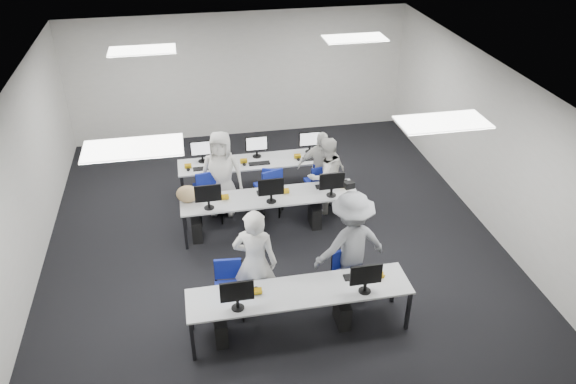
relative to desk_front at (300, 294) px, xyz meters
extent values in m
plane|color=black|center=(0.00, 2.40, -0.68)|extent=(9.00, 9.00, 0.00)
plane|color=white|center=(0.00, 2.40, 2.32)|extent=(9.00, 9.00, 0.00)
cube|color=silver|center=(0.00, 6.90, 0.82)|extent=(8.00, 0.02, 3.00)
cube|color=silver|center=(0.00, -2.10, 0.82)|extent=(8.00, 0.02, 3.00)
cube|color=silver|center=(-4.00, 2.40, 0.82)|extent=(0.02, 9.00, 3.00)
cube|color=silver|center=(4.00, 2.40, 0.82)|extent=(0.02, 9.00, 3.00)
cube|color=white|center=(-2.00, 0.40, 2.30)|extent=(1.20, 0.60, 0.02)
cube|color=white|center=(2.00, 0.40, 2.30)|extent=(1.20, 0.60, 0.02)
cube|color=white|center=(-2.00, 4.40, 2.30)|extent=(1.20, 0.60, 0.02)
cube|color=white|center=(2.00, 4.40, 2.30)|extent=(1.20, 0.60, 0.02)
cube|color=#AEB0B2|center=(0.00, 0.00, 0.03)|extent=(3.20, 0.70, 0.03)
cube|color=black|center=(-1.55, -0.30, -0.33)|extent=(0.05, 0.05, 0.70)
cube|color=black|center=(-1.55, 0.30, -0.33)|extent=(0.05, 0.05, 0.70)
cube|color=black|center=(1.55, -0.30, -0.33)|extent=(0.05, 0.05, 0.70)
cube|color=black|center=(1.55, 0.30, -0.33)|extent=(0.05, 0.05, 0.70)
cube|color=#AEB0B2|center=(0.00, 2.60, 0.03)|extent=(3.20, 0.70, 0.03)
cube|color=black|center=(-1.55, 2.30, -0.33)|extent=(0.05, 0.05, 0.70)
cube|color=black|center=(-1.55, 2.90, -0.33)|extent=(0.05, 0.05, 0.70)
cube|color=black|center=(1.55, 2.30, -0.33)|extent=(0.05, 0.05, 0.70)
cube|color=black|center=(1.55, 2.90, -0.33)|extent=(0.05, 0.05, 0.70)
cube|color=#AEB0B2|center=(0.00, 4.00, 0.03)|extent=(3.20, 0.70, 0.03)
cube|color=black|center=(-1.55, 3.70, -0.33)|extent=(0.05, 0.05, 0.70)
cube|color=black|center=(-1.55, 4.30, -0.33)|extent=(0.05, 0.05, 0.70)
cube|color=black|center=(1.55, 3.70, -0.33)|extent=(0.05, 0.05, 0.70)
cube|color=black|center=(1.55, 4.30, -0.33)|extent=(0.05, 0.05, 0.70)
cube|color=#0D3AB0|center=(-0.90, -0.18, 0.35)|extent=(0.46, 0.04, 0.32)
cube|color=black|center=(-0.90, 0.14, 0.06)|extent=(0.42, 0.14, 0.02)
ellipsoid|color=black|center=(-0.60, 0.14, 0.07)|extent=(0.07, 0.10, 0.04)
cube|color=black|center=(-1.15, 0.00, -0.47)|extent=(0.18, 0.40, 0.42)
cube|color=white|center=(0.90, -0.18, 0.35)|extent=(0.46, 0.04, 0.32)
cube|color=black|center=(0.90, 0.14, 0.06)|extent=(0.42, 0.14, 0.02)
ellipsoid|color=black|center=(1.20, 0.14, 0.07)|extent=(0.07, 0.10, 0.04)
cube|color=black|center=(0.65, 0.00, -0.47)|extent=(0.18, 0.40, 0.42)
cube|color=white|center=(-1.10, 2.42, 0.35)|extent=(0.46, 0.04, 0.32)
cube|color=black|center=(-1.10, 2.74, 0.06)|extent=(0.42, 0.14, 0.02)
ellipsoid|color=black|center=(-0.80, 2.74, 0.07)|extent=(0.07, 0.10, 0.04)
cube|color=black|center=(-1.35, 2.60, -0.47)|extent=(0.18, 0.40, 0.42)
cube|color=white|center=(0.00, 2.42, 0.35)|extent=(0.46, 0.04, 0.32)
cube|color=black|center=(0.00, 2.74, 0.06)|extent=(0.42, 0.14, 0.02)
ellipsoid|color=black|center=(0.30, 2.74, 0.07)|extent=(0.07, 0.10, 0.04)
cube|color=black|center=(-0.25, 2.60, -0.47)|extent=(0.18, 0.40, 0.42)
cube|color=white|center=(1.10, 2.42, 0.35)|extent=(0.46, 0.04, 0.32)
cube|color=black|center=(1.10, 2.74, 0.06)|extent=(0.42, 0.14, 0.02)
ellipsoid|color=black|center=(1.40, 2.74, 0.07)|extent=(0.07, 0.10, 0.04)
cube|color=black|center=(0.85, 2.60, -0.47)|extent=(0.18, 0.40, 0.42)
cube|color=white|center=(-1.10, 4.18, 0.35)|extent=(0.46, 0.04, 0.32)
cube|color=black|center=(-1.10, 3.86, 0.06)|extent=(0.42, 0.14, 0.02)
ellipsoid|color=black|center=(-1.40, 3.86, 0.07)|extent=(0.07, 0.10, 0.04)
cube|color=black|center=(-0.85, 4.00, -0.47)|extent=(0.18, 0.40, 0.42)
cube|color=white|center=(0.00, 4.18, 0.35)|extent=(0.46, 0.04, 0.32)
cube|color=black|center=(0.00, 3.86, 0.06)|extent=(0.42, 0.14, 0.02)
ellipsoid|color=black|center=(-0.30, 3.86, 0.07)|extent=(0.07, 0.10, 0.04)
cube|color=black|center=(0.25, 4.00, -0.47)|extent=(0.18, 0.40, 0.42)
cube|color=white|center=(1.10, 4.18, 0.35)|extent=(0.46, 0.04, 0.32)
cube|color=black|center=(1.10, 3.86, 0.06)|extent=(0.42, 0.14, 0.02)
ellipsoid|color=black|center=(0.80, 3.86, 0.07)|extent=(0.07, 0.10, 0.04)
cube|color=black|center=(1.35, 4.00, -0.47)|extent=(0.18, 0.40, 0.42)
cube|color=navy|center=(-0.96, 0.54, -0.24)|extent=(0.46, 0.44, 0.06)
cube|color=navy|center=(-0.95, 0.73, 0.01)|extent=(0.41, 0.08, 0.35)
cube|color=navy|center=(0.88, 0.51, -0.26)|extent=(0.50, 0.49, 0.06)
cube|color=navy|center=(0.83, 0.69, -0.02)|extent=(0.38, 0.16, 0.33)
cube|color=navy|center=(-1.05, 3.18, -0.22)|extent=(0.45, 0.43, 0.06)
cube|color=navy|center=(-1.05, 3.37, 0.03)|extent=(0.42, 0.06, 0.36)
cube|color=navy|center=(0.13, 3.22, -0.25)|extent=(0.52, 0.50, 0.06)
cube|color=navy|center=(0.18, 3.39, -0.01)|extent=(0.39, 0.17, 0.34)
cube|color=navy|center=(1.24, 3.22, -0.23)|extent=(0.53, 0.51, 0.06)
cube|color=navy|center=(1.18, 3.40, 0.02)|extent=(0.41, 0.16, 0.35)
cube|color=navy|center=(-1.10, 3.57, -0.22)|extent=(0.49, 0.48, 0.06)
cube|color=navy|center=(-1.07, 3.36, 0.05)|extent=(0.43, 0.10, 0.36)
cube|color=navy|center=(0.10, 3.40, -0.21)|extent=(0.55, 0.53, 0.06)
cube|color=navy|center=(0.15, 3.20, 0.05)|extent=(0.42, 0.17, 0.37)
cube|color=navy|center=(1.08, 3.38, -0.22)|extent=(0.49, 0.47, 0.06)
cube|color=navy|center=(1.11, 3.18, 0.04)|extent=(0.42, 0.10, 0.36)
ellipsoid|color=#96834D|center=(-1.45, 2.70, 0.21)|extent=(0.42, 0.29, 0.32)
imported|color=#B9B6AE|center=(-0.55, 0.54, 0.22)|extent=(0.76, 0.61, 1.80)
imported|color=#B9B6AE|center=(1.16, 3.07, 0.10)|extent=(0.89, 0.78, 1.55)
imported|color=#B9B6AE|center=(-0.78, 3.41, 0.17)|extent=(0.95, 0.75, 1.69)
imported|color=#B9B6AE|center=(1.14, 3.37, 0.09)|extent=(0.97, 0.61, 1.54)
imported|color=slate|center=(0.95, 0.70, 0.22)|extent=(1.26, 0.86, 1.80)
cube|color=black|center=(0.92, 0.88, 1.18)|extent=(0.17, 0.20, 0.10)
camera|label=1|loc=(-1.32, -5.91, 5.36)|focal=35.00mm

